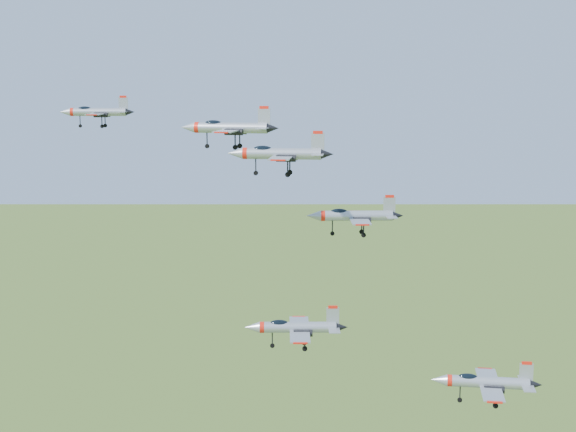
# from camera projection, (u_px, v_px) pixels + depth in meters

# --- Properties ---
(jet_lead) EXTENTS (11.11, 9.27, 2.97)m
(jet_lead) POSITION_uv_depth(u_px,v_px,m) (96.00, 112.00, 117.29)
(jet_lead) COLOR #999EA5
(jet_left_high) EXTENTS (12.91, 10.64, 3.46)m
(jet_left_high) POSITION_uv_depth(u_px,v_px,m) (228.00, 127.00, 101.62)
(jet_left_high) COLOR #999EA5
(jet_right_high) EXTENTS (11.86, 9.77, 3.17)m
(jet_right_high) POSITION_uv_depth(u_px,v_px,m) (279.00, 153.00, 88.27)
(jet_right_high) COLOR #999EA5
(jet_left_low) EXTENTS (13.42, 11.24, 3.59)m
(jet_left_low) POSITION_uv_depth(u_px,v_px,m) (354.00, 216.00, 109.67)
(jet_left_low) COLOR #999EA5
(jet_right_low) EXTENTS (11.52, 9.63, 3.08)m
(jet_right_low) POSITION_uv_depth(u_px,v_px,m) (295.00, 327.00, 88.48)
(jet_right_low) COLOR #999EA5
(jet_trail) EXTENTS (13.86, 11.38, 3.72)m
(jet_trail) POSITION_uv_depth(u_px,v_px,m) (485.00, 382.00, 101.33)
(jet_trail) COLOR #999EA5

